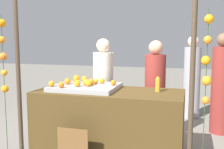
% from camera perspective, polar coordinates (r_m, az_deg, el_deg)
% --- Properties ---
extents(stall_counter, '(1.95, 0.85, 0.90)m').
position_cam_1_polar(stall_counter, '(3.75, -0.65, -10.20)').
color(stall_counter, '#4C3819').
rests_on(stall_counter, ground_plane).
extents(orange_tray, '(0.88, 0.71, 0.06)m').
position_cam_1_polar(orange_tray, '(3.77, -5.54, -2.62)').
color(orange_tray, '#9EA0A5').
rests_on(orange_tray, stall_counter).
extents(orange_0, '(0.07, 0.07, 0.07)m').
position_cam_1_polar(orange_0, '(3.70, 0.25, -1.72)').
color(orange_0, orange).
rests_on(orange_0, orange_tray).
extents(orange_1, '(0.08, 0.08, 0.08)m').
position_cam_1_polar(orange_1, '(3.84, -3.40, -1.38)').
color(orange_1, orange).
rests_on(orange_1, orange_tray).
extents(orange_2, '(0.09, 0.09, 0.09)m').
position_cam_1_polar(orange_2, '(3.64, -7.26, -1.82)').
color(orange_2, orange).
rests_on(orange_2, orange_tray).
extents(orange_3, '(0.08, 0.08, 0.08)m').
position_cam_1_polar(orange_3, '(3.58, -10.54, -2.13)').
color(orange_3, orange).
rests_on(orange_3, orange_tray).
extents(orange_4, '(0.08, 0.08, 0.08)m').
position_cam_1_polar(orange_4, '(3.98, -7.56, -1.13)').
color(orange_4, orange).
rests_on(orange_4, orange_tray).
extents(orange_5, '(0.08, 0.08, 0.08)m').
position_cam_1_polar(orange_5, '(3.75, -4.33, -1.55)').
color(orange_5, orange).
rests_on(orange_5, orange_tray).
extents(orange_6, '(0.09, 0.09, 0.09)m').
position_cam_1_polar(orange_6, '(3.85, -9.26, -1.38)').
color(orange_6, orange).
rests_on(orange_6, orange_tray).
extents(orange_7, '(0.09, 0.09, 0.09)m').
position_cam_1_polar(orange_7, '(4.02, -5.80, -0.94)').
color(orange_7, orange).
rests_on(orange_7, orange_tray).
extents(orange_8, '(0.09, 0.09, 0.09)m').
position_cam_1_polar(orange_8, '(4.11, -7.44, -0.75)').
color(orange_8, orange).
rests_on(orange_8, orange_tray).
extents(orange_9, '(0.08, 0.08, 0.08)m').
position_cam_1_polar(orange_9, '(3.63, -4.94, -1.84)').
color(orange_9, orange).
rests_on(orange_9, orange_tray).
extents(orange_10, '(0.07, 0.07, 0.07)m').
position_cam_1_polar(orange_10, '(3.87, -2.10, -1.33)').
color(orange_10, orange).
rests_on(orange_10, orange_tray).
extents(orange_11, '(0.08, 0.08, 0.08)m').
position_cam_1_polar(orange_11, '(3.69, -12.52, -1.89)').
color(orange_11, orange).
rests_on(orange_11, orange_tray).
extents(orange_12, '(0.08, 0.08, 0.08)m').
position_cam_1_polar(orange_12, '(3.72, -5.43, -1.62)').
color(orange_12, orange).
rests_on(orange_12, orange_tray).
extents(juice_bottle, '(0.06, 0.06, 0.20)m').
position_cam_1_polar(juice_bottle, '(3.61, 9.54, -2.13)').
color(juice_bottle, orange).
rests_on(juice_bottle, stall_counter).
extents(vendor_left, '(0.32, 0.32, 1.60)m').
position_cam_1_polar(vendor_left, '(4.38, -1.82, -3.72)').
color(vendor_left, beige).
rests_on(vendor_left, ground_plane).
extents(vendor_right, '(0.31, 0.31, 1.57)m').
position_cam_1_polar(vendor_right, '(4.24, 8.93, -4.33)').
color(vendor_right, maroon).
rests_on(vendor_right, ground_plane).
extents(crowd_person_0, '(0.34, 0.34, 1.69)m').
position_cam_1_polar(crowd_person_0, '(4.93, 21.90, -2.47)').
color(crowd_person_0, maroon).
rests_on(crowd_person_0, ground_plane).
extents(crowd_person_1, '(0.33, 0.33, 1.65)m').
position_cam_1_polar(crowd_person_1, '(5.74, 16.34, -1.10)').
color(crowd_person_1, '#99999E').
rests_on(crowd_person_1, ground_plane).
extents(canopy_post_left, '(0.06, 0.06, 2.09)m').
position_cam_1_polar(canopy_post_left, '(3.66, -18.90, -1.47)').
color(canopy_post_left, '#473828').
rests_on(canopy_post_left, ground_plane).
extents(canopy_post_right, '(0.06, 0.06, 2.09)m').
position_cam_1_polar(canopy_post_right, '(3.01, 16.31, -3.22)').
color(canopy_post_right, '#473828').
rests_on(canopy_post_right, ground_plane).
extents(garland_strand_left, '(0.11, 0.11, 1.88)m').
position_cam_1_polar(garland_strand_left, '(3.70, -21.78, 3.90)').
color(garland_strand_left, '#2D4C23').
rests_on(garland_strand_left, ground_plane).
extents(garland_strand_right, '(0.12, 0.10, 1.88)m').
position_cam_1_polar(garland_strand_right, '(2.94, 19.21, 2.66)').
color(garland_strand_right, '#2D4C23').
rests_on(garland_strand_right, ground_plane).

